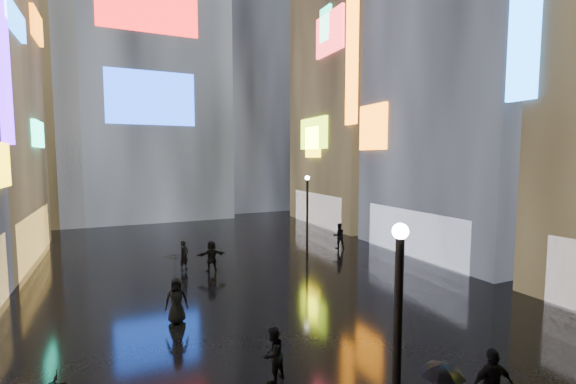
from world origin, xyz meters
TOP-DOWN VIEW (x-y plane):
  - ground at (0.00, 20.00)m, footprint 140.00×140.00m
  - building_right_mid at (15.98, 17.01)m, footprint 10.28×13.70m
  - building_right_far at (15.98, 30.00)m, footprint 10.28×12.00m
  - tower_main at (-3.00, 43.97)m, footprint 16.00×14.20m
  - tower_flank_right at (9.00, 46.00)m, footprint 12.00×12.00m
  - tower_flank_left at (-14.00, 42.00)m, footprint 10.00×10.00m
  - lamp_near at (-1.65, 3.37)m, footprint 0.30×0.30m
  - lamp_far at (5.23, 20.55)m, footprint 0.30×0.30m
  - pedestrian_1 at (-2.38, 7.73)m, footprint 0.95×0.88m
  - pedestrian_4 at (-4.33, 12.85)m, footprint 0.94×0.68m
  - pedestrian_5 at (-1.54, 19.08)m, footprint 1.62×0.58m
  - pedestrian_6 at (-2.91, 19.92)m, footprint 0.73×0.70m
  - pedestrian_7 at (7.91, 20.89)m, footprint 0.99×0.85m
  - umbrella_1 at (-0.72, 3.18)m, footprint 0.96×0.96m
  - umbrella_2 at (-4.33, 12.85)m, footprint 1.21×1.20m

SIDE VIEW (x-z plane):
  - ground at x=0.00m, z-range 0.00..0.00m
  - pedestrian_1 at x=-2.38m, z-range 0.00..1.56m
  - pedestrian_6 at x=-2.91m, z-range 0.00..1.68m
  - pedestrian_5 at x=-1.54m, z-range 0.00..1.72m
  - pedestrian_4 at x=-4.33m, z-range 0.00..1.77m
  - pedestrian_7 at x=7.91m, z-range 0.00..1.78m
  - umbrella_1 at x=-0.72m, z-range 1.74..2.46m
  - umbrella_2 at x=-4.33m, z-range 1.77..2.73m
  - lamp_near at x=-1.65m, z-range 0.34..5.54m
  - lamp_far at x=5.23m, z-range 0.34..5.54m
  - tower_flank_left at x=-14.00m, z-range 0.00..26.00m
  - building_right_far at x=15.98m, z-range -0.02..27.98m
  - building_right_mid at x=15.98m, z-range -0.01..29.99m
  - tower_flank_right at x=9.00m, z-range 0.00..34.00m
  - tower_main at x=-3.00m, z-range 0.01..42.01m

